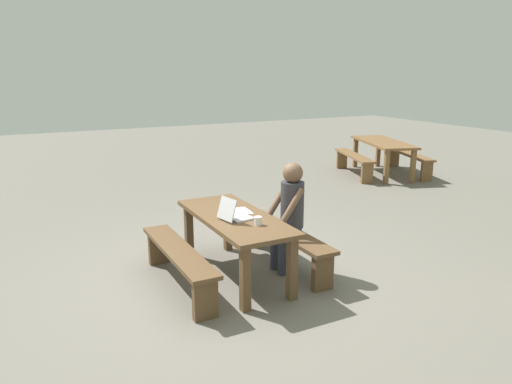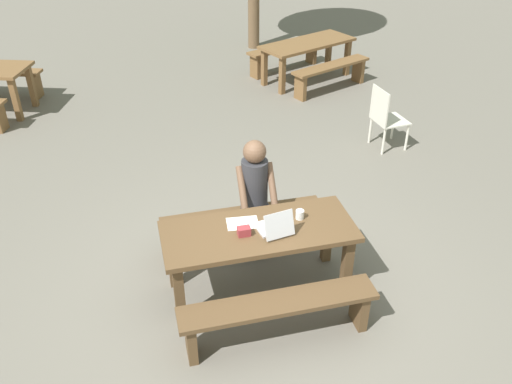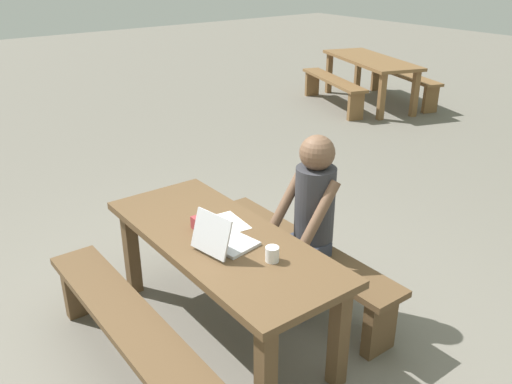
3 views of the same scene
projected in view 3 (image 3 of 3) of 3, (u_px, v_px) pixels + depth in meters
ground_plane at (224, 330)px, 3.64m from camera, size 30.00×30.00×0.00m
picnic_table_front at (221, 252)px, 3.39m from camera, size 1.80×0.73×0.73m
bench_near at (127, 328)px, 3.13m from camera, size 1.74×0.30×0.45m
bench_far at (300, 256)px, 3.88m from camera, size 1.74×0.30×0.45m
laptop at (223, 239)px, 3.19m from camera, size 0.33×0.36×0.25m
small_pouch at (201, 224)px, 3.41m from camera, size 0.12×0.08×0.08m
paper_sheet at (227, 223)px, 3.51m from camera, size 0.31×0.24×0.00m
coffee_mug at (272, 254)px, 3.06m from camera, size 0.08×0.08×0.09m
person_seated at (310, 212)px, 3.59m from camera, size 0.38×0.39×1.29m
picnic_table_mid at (370, 65)px, 8.85m from camera, size 2.18×1.40×0.76m
bench_mid_south at (333, 86)px, 8.78m from camera, size 1.83×0.88×0.47m
bench_mid_north at (403, 80)px, 9.16m from camera, size 1.83×0.88×0.47m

